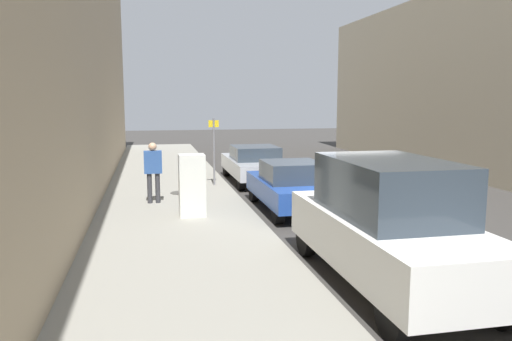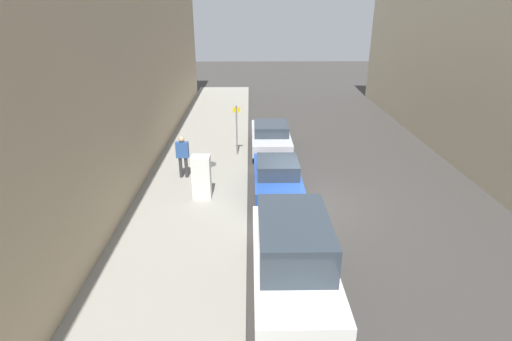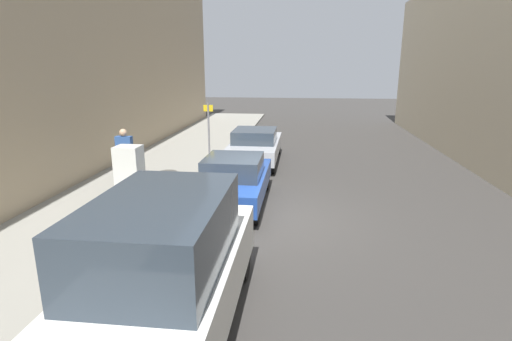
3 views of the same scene
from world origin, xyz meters
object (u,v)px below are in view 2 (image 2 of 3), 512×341
at_px(pedestrian_walking_far, 183,154).
at_px(street_sign_post, 237,128).
at_px(discarded_refrigerator, 202,177).
at_px(parked_sedan_silver, 271,136).
at_px(parked_van_white, 293,258).
at_px(parked_hatchback_blue, 277,176).

bearing_deg(pedestrian_walking_far, street_sign_post, 41.37).
bearing_deg(pedestrian_walking_far, discarded_refrigerator, -72.98).
relative_size(street_sign_post, parked_sedan_silver, 0.53).
distance_m(pedestrian_walking_far, parked_sedan_silver, 5.36).
bearing_deg(pedestrian_walking_far, parked_van_white, -72.64).
xyz_separation_m(discarded_refrigerator, parked_van_white, (2.83, -5.34, 0.15)).
height_order(discarded_refrigerator, pedestrian_walking_far, pedestrian_walking_far).
relative_size(pedestrian_walking_far, parked_hatchback_blue, 0.44).
xyz_separation_m(parked_van_white, parked_sedan_silver, (0.00, 10.97, -0.35)).
relative_size(discarded_refrigerator, parked_sedan_silver, 0.36).
height_order(parked_van_white, parked_sedan_silver, parked_van_white).
relative_size(pedestrian_walking_far, parked_van_white, 0.36).
xyz_separation_m(street_sign_post, parked_sedan_silver, (1.66, 1.03, -0.73)).
relative_size(parked_van_white, parked_sedan_silver, 1.09).
height_order(discarded_refrigerator, parked_hatchback_blue, discarded_refrigerator).
relative_size(parked_hatchback_blue, parked_sedan_silver, 0.90).
xyz_separation_m(parked_van_white, parked_hatchback_blue, (-0.00, 5.90, -0.36)).
relative_size(parked_van_white, parked_hatchback_blue, 1.21).
bearing_deg(parked_sedan_silver, street_sign_post, -148.23).
height_order(pedestrian_walking_far, parked_hatchback_blue, pedestrian_walking_far).
bearing_deg(discarded_refrigerator, street_sign_post, 75.73).
bearing_deg(parked_sedan_silver, parked_van_white, -90.00).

